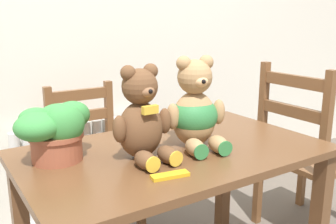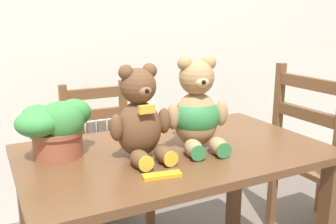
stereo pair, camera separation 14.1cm
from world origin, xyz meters
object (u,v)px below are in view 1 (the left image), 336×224
(potted_plant, at_px, (55,129))
(teddy_bear_left, at_px, (142,119))
(wooden_chair_behind, at_px, (92,163))
(chocolate_bar, at_px, (170,175))
(wooden_chair_side, at_px, (306,155))
(teddy_bear_right, at_px, (195,111))

(potted_plant, bearing_deg, teddy_bear_left, -27.68)
(teddy_bear_left, distance_m, potted_plant, 0.31)
(wooden_chair_behind, height_order, chocolate_bar, wooden_chair_behind)
(wooden_chair_side, bearing_deg, teddy_bear_right, -83.61)
(wooden_chair_side, relative_size, chocolate_bar, 7.76)
(potted_plant, height_order, chocolate_bar, potted_plant)
(teddy_bear_left, relative_size, teddy_bear_right, 0.95)
(wooden_chair_behind, distance_m, teddy_bear_right, 0.84)
(wooden_chair_behind, bearing_deg, teddy_bear_right, 103.28)
(wooden_chair_side, height_order, teddy_bear_right, teddy_bear_right)
(potted_plant, xyz_separation_m, chocolate_bar, (0.26, -0.34, -0.11))
(teddy_bear_right, distance_m, potted_plant, 0.53)
(teddy_bear_right, bearing_deg, potted_plant, -3.87)
(teddy_bear_right, bearing_deg, teddy_bear_left, 12.17)
(potted_plant, bearing_deg, wooden_chair_side, -1.77)
(wooden_chair_side, xyz_separation_m, chocolate_bar, (-1.11, -0.30, 0.25))
(wooden_chair_side, bearing_deg, teddy_bear_left, -84.81)
(wooden_chair_behind, xyz_separation_m, teddy_bear_right, (0.17, -0.71, 0.42))
(teddy_bear_right, distance_m, chocolate_bar, 0.35)
(potted_plant, relative_size, chocolate_bar, 2.22)
(teddy_bear_right, bearing_deg, wooden_chair_side, -162.34)
(wooden_chair_behind, bearing_deg, chocolate_bar, 84.69)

